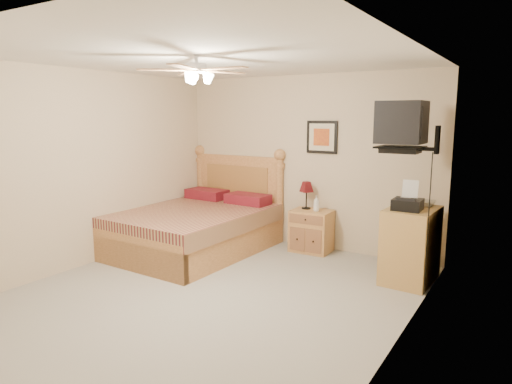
% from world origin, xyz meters
% --- Properties ---
extents(floor, '(4.50, 4.50, 0.00)m').
position_xyz_m(floor, '(0.00, 0.00, 0.00)').
color(floor, gray).
rests_on(floor, ground).
extents(ceiling, '(4.00, 4.50, 0.04)m').
position_xyz_m(ceiling, '(0.00, 0.00, 2.50)').
color(ceiling, white).
rests_on(ceiling, ground).
extents(wall_back, '(4.00, 0.04, 2.50)m').
position_xyz_m(wall_back, '(0.00, 2.25, 1.25)').
color(wall_back, '#CAB595').
rests_on(wall_back, ground).
extents(wall_left, '(0.04, 4.50, 2.50)m').
position_xyz_m(wall_left, '(-2.00, 0.00, 1.25)').
color(wall_left, '#CAB595').
rests_on(wall_left, ground).
extents(wall_right, '(0.04, 4.50, 2.50)m').
position_xyz_m(wall_right, '(2.00, 0.00, 1.25)').
color(wall_right, '#CAB595').
rests_on(wall_right, ground).
extents(bed, '(1.75, 2.26, 1.43)m').
position_xyz_m(bed, '(-1.21, 1.12, 0.72)').
color(bed, '#9D6537').
rests_on(bed, ground).
extents(nightstand, '(0.57, 0.43, 0.60)m').
position_xyz_m(nightstand, '(0.24, 2.00, 0.30)').
color(nightstand, '#AE6D40').
rests_on(nightstand, ground).
extents(table_lamp, '(0.25, 0.25, 0.40)m').
position_xyz_m(table_lamp, '(0.12, 2.06, 0.80)').
color(table_lamp, '#571015').
rests_on(table_lamp, nightstand).
extents(lotion_bottle, '(0.10, 0.10, 0.22)m').
position_xyz_m(lotion_bottle, '(0.32, 1.99, 0.71)').
color(lotion_bottle, white).
rests_on(lotion_bottle, nightstand).
extents(framed_picture, '(0.46, 0.04, 0.46)m').
position_xyz_m(framed_picture, '(0.27, 2.23, 1.62)').
color(framed_picture, black).
rests_on(framed_picture, wall_back).
extents(dresser, '(0.55, 0.77, 0.87)m').
position_xyz_m(dresser, '(1.73, 1.52, 0.44)').
color(dresser, tan).
rests_on(dresser, ground).
extents(fax_machine, '(0.32, 0.34, 0.33)m').
position_xyz_m(fax_machine, '(1.70, 1.39, 1.04)').
color(fax_machine, black).
rests_on(fax_machine, dresser).
extents(magazine_lower, '(0.22, 0.29, 0.03)m').
position_xyz_m(magazine_lower, '(1.68, 1.80, 0.89)').
color(magazine_lower, '#B8B094').
rests_on(magazine_lower, dresser).
extents(magazine_upper, '(0.22, 0.29, 0.02)m').
position_xyz_m(magazine_upper, '(1.72, 1.80, 0.91)').
color(magazine_upper, gray).
rests_on(magazine_upper, magazine_lower).
extents(wall_tv, '(0.56, 0.46, 0.58)m').
position_xyz_m(wall_tv, '(1.75, 1.34, 1.81)').
color(wall_tv, black).
rests_on(wall_tv, wall_right).
extents(ceiling_fan, '(1.14, 1.14, 0.28)m').
position_xyz_m(ceiling_fan, '(0.00, -0.20, 2.36)').
color(ceiling_fan, silver).
rests_on(ceiling_fan, ceiling).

